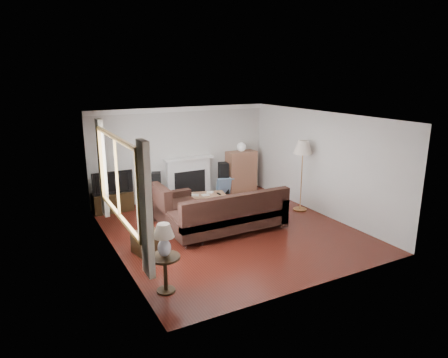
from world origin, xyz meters
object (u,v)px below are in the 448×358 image
tv_stand (113,202)px  coffee_table (204,202)px  sectional_sofa (228,213)px  floor_lamp (302,176)px  bookshelf (241,171)px  side_table (165,274)px

tv_stand → coffee_table: (2.05, -1.03, -0.03)m
sectional_sofa → floor_lamp: bearing=10.1°
bookshelf → side_table: bearing=-132.5°
tv_stand → coffee_table: bearing=-26.7°
tv_stand → sectional_sofa: 3.20m
tv_stand → floor_lamp: bearing=-27.2°
floor_lamp → side_table: (-4.36, -2.09, -0.59)m
sectional_sofa → coffee_table: sectional_sofa is taller
bookshelf → side_table: 5.79m
side_table → sectional_sofa: bearing=39.3°
coffee_table → floor_lamp: floor_lamp is taller
bookshelf → coffee_table: size_ratio=1.11×
bookshelf → coffee_table: (-1.70, -1.05, -0.38)m
sectional_sofa → side_table: size_ratio=4.53×
coffee_table → side_table: (-2.21, -3.22, 0.09)m
tv_stand → floor_lamp: 4.77m
sectional_sofa → side_table: 2.66m
tv_stand → sectional_sofa: bearing=-53.7°
tv_stand → side_table: side_table is taller
coffee_table → side_table: 3.91m
tv_stand → bookshelf: (3.74, 0.02, 0.35)m
bookshelf → floor_lamp: 2.24m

